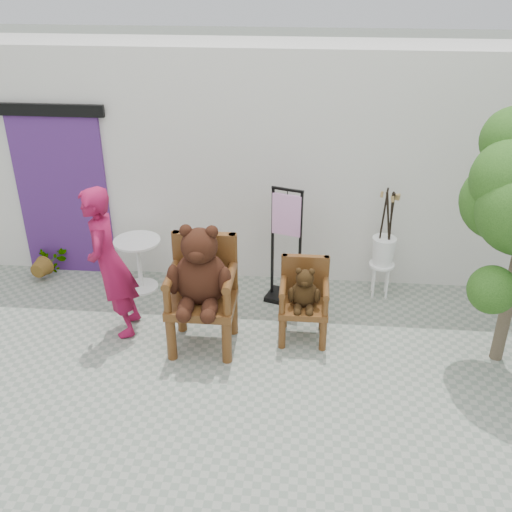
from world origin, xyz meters
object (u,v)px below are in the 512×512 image
at_px(chair_big, 201,279).
at_px(display_stand, 286,259).
at_px(person, 110,263).
at_px(stool_bucket, 384,250).
at_px(cafe_table, 139,258).
at_px(chair_small, 304,294).

relative_size(chair_big, display_stand, 0.99).
xyz_separation_m(person, stool_bucket, (3.15, 1.10, -0.25)).
distance_m(chair_big, person, 1.08).
relative_size(chair_big, person, 0.84).
relative_size(chair_big, cafe_table, 2.12).
distance_m(chair_small, person, 2.21).
relative_size(chair_small, stool_bucket, 0.66).
xyz_separation_m(chair_big, person, (-1.07, 0.18, 0.04)).
relative_size(chair_big, chair_small, 1.56).
xyz_separation_m(chair_big, stool_bucket, (2.09, 1.28, -0.21)).
xyz_separation_m(chair_small, cafe_table, (-2.16, 0.90, -0.12)).
bearing_deg(cafe_table, stool_bucket, 2.11).
bearing_deg(person, cafe_table, 171.54).
relative_size(display_stand, stool_bucket, 1.04).
height_order(person, display_stand, person).
bearing_deg(cafe_table, chair_big, -48.09).
bearing_deg(chair_big, cafe_table, 131.91).
bearing_deg(person, chair_big, 73.39).
distance_m(chair_small, cafe_table, 2.34).
bearing_deg(person, display_stand, 107.28).
distance_m(chair_big, stool_bucket, 2.45).
relative_size(chair_small, cafe_table, 1.36).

